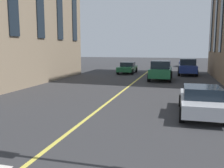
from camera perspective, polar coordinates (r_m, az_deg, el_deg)
lane_centre_line at (r=22.37m, az=5.04°, el=0.36°), size 80.00×0.16×0.01m
car_blue_parked_a at (r=29.85m, az=17.07°, el=3.87°), size 4.70×2.14×1.88m
car_green_far at (r=30.53m, az=3.61°, el=3.81°), size 4.40×1.95×1.37m
car_green_trailing at (r=24.38m, az=11.21°, el=3.17°), size 4.70×2.14×1.88m
car_silver_mid at (r=12.08m, az=19.94°, el=-3.56°), size 4.40×1.95×1.37m
car_blue_oncoming at (r=43.59m, az=16.43°, el=4.83°), size 3.90×1.89×1.40m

